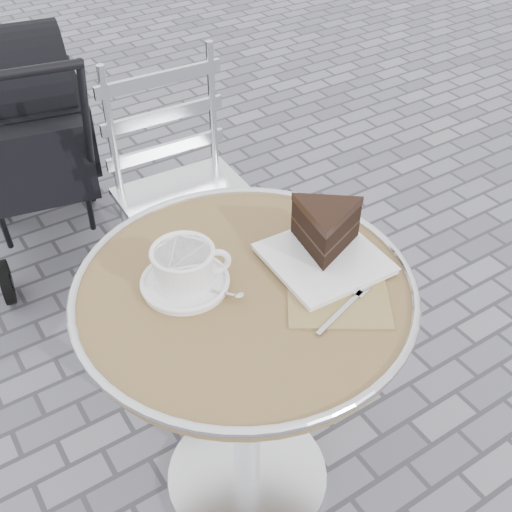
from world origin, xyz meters
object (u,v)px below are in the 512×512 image
cappuccino_set (185,270)px  baby_stroller (29,145)px  cafe_table (245,341)px  cake_plate_set (326,235)px  bistro_chair (177,165)px

cappuccino_set → baby_stroller: (0.01, 1.29, -0.35)m
cafe_table → cappuccino_set: cappuccino_set is taller
cappuccino_set → cake_plate_set: (0.30, -0.08, 0.01)m
cappuccino_set → bistro_chair: 0.79m
cake_plate_set → baby_stroller: bearing=104.2°
cafe_table → baby_stroller: (-0.09, 1.36, -0.14)m
cappuccino_set → cafe_table: bearing=-15.5°
cafe_table → baby_stroller: 1.37m
cappuccino_set → bistro_chair: (0.32, 0.68, -0.22)m
cafe_table → bistro_chair: size_ratio=0.83×
cafe_table → baby_stroller: bearing=93.6°
cafe_table → cappuccino_set: (-0.10, 0.07, 0.21)m
cappuccino_set → cake_plate_set: 0.31m
cake_plate_set → bistro_chair: (0.02, 0.76, -0.24)m
cake_plate_set → baby_stroller: (-0.29, 1.37, -0.36)m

